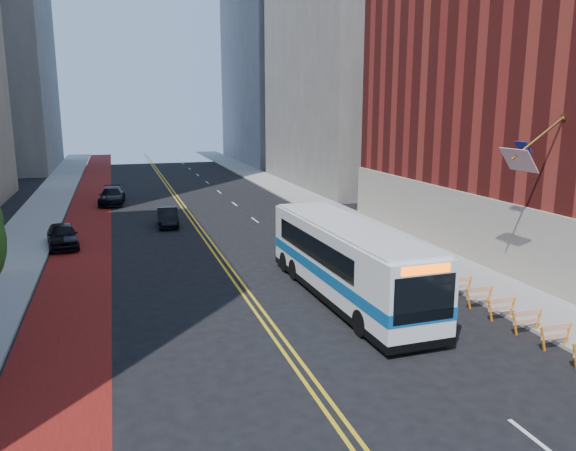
# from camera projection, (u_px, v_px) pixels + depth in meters

# --- Properties ---
(ground) EXTENTS (160.00, 160.00, 0.00)m
(ground) POSITION_uv_depth(u_px,v_px,m) (345.00, 430.00, 15.84)
(ground) COLOR black
(ground) RESTS_ON ground
(sidewalk_left) EXTENTS (4.00, 140.00, 0.15)m
(sidewalk_left) POSITION_uv_depth(u_px,v_px,m) (28.00, 233.00, 40.38)
(sidewalk_left) COLOR gray
(sidewalk_left) RESTS_ON ground
(sidewalk_right) EXTENTS (4.00, 140.00, 0.15)m
(sidewalk_right) POSITION_uv_depth(u_px,v_px,m) (338.00, 214.00, 47.33)
(sidewalk_right) COLOR gray
(sidewalk_right) RESTS_ON ground
(bus_lane_paint) EXTENTS (3.60, 140.00, 0.01)m
(bus_lane_paint) POSITION_uv_depth(u_px,v_px,m) (86.00, 230.00, 41.53)
(bus_lane_paint) COLOR #640E0E
(bus_lane_paint) RESTS_ON ground
(center_line_inner) EXTENTS (0.14, 140.00, 0.01)m
(center_line_inner) POSITION_uv_depth(u_px,v_px,m) (193.00, 224.00, 43.82)
(center_line_inner) COLOR gold
(center_line_inner) RESTS_ON ground
(center_line_outer) EXTENTS (0.14, 140.00, 0.01)m
(center_line_outer) POSITION_uv_depth(u_px,v_px,m) (198.00, 223.00, 43.92)
(center_line_outer) COLOR gold
(center_line_outer) RESTS_ON ground
(lane_dashes) EXTENTS (0.14, 98.20, 0.01)m
(lane_dashes) POSITION_uv_depth(u_px,v_px,m) (235.00, 204.00, 52.73)
(lane_dashes) COLOR silver
(lane_dashes) RESTS_ON ground
(midrise_right_near) EXTENTS (18.00, 26.00, 40.00)m
(midrise_right_near) POSITION_uv_depth(u_px,v_px,m) (371.00, 7.00, 63.20)
(midrise_right_near) COLOR slate
(midrise_right_near) RESTS_ON ground
(construction_barriers) EXTENTS (1.42, 10.91, 1.00)m
(construction_barriers) POSITION_uv_depth(u_px,v_px,m) (541.00, 325.00, 21.68)
(construction_barriers) COLOR orange
(construction_barriers) RESTS_ON ground
(transit_bus) EXTENTS (3.28, 13.28, 3.63)m
(transit_bus) POSITION_uv_depth(u_px,v_px,m) (346.00, 260.00, 26.41)
(transit_bus) COLOR white
(transit_bus) RESTS_ON ground
(car_a) EXTENTS (2.39, 4.74, 1.55)m
(car_a) POSITION_uv_depth(u_px,v_px,m) (62.00, 235.00, 36.41)
(car_a) COLOR black
(car_a) RESTS_ON ground
(car_b) EXTENTS (1.64, 4.27, 1.39)m
(car_b) POSITION_uv_depth(u_px,v_px,m) (168.00, 217.00, 42.86)
(car_b) COLOR black
(car_b) RESTS_ON ground
(car_c) EXTENTS (2.64, 5.53, 1.55)m
(car_c) POSITION_uv_depth(u_px,v_px,m) (112.00, 196.00, 52.47)
(car_c) COLOR black
(car_c) RESTS_ON ground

